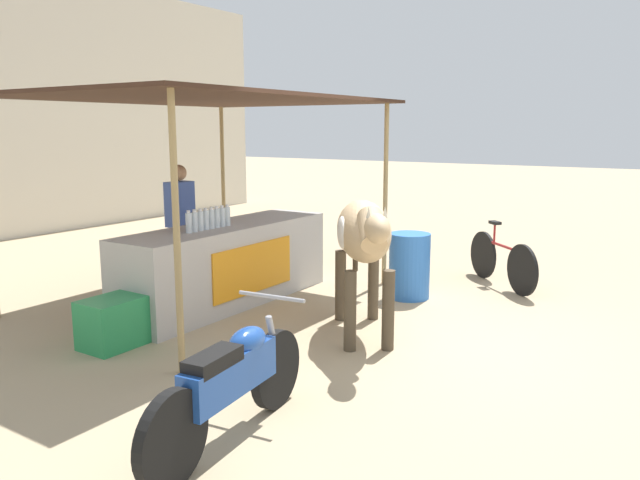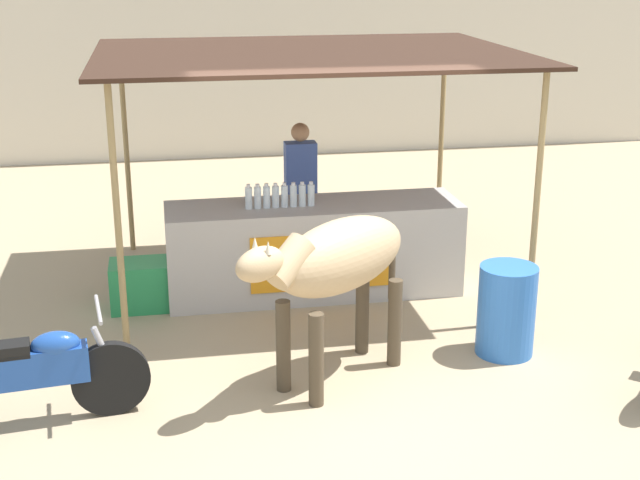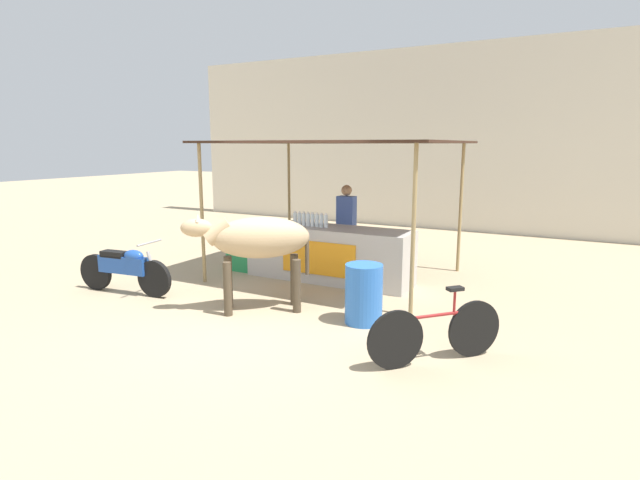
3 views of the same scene
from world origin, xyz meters
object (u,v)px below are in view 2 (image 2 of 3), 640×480
at_px(stall_counter, 314,249).
at_px(water_barrel, 506,310).
at_px(vendor_behind_counter, 301,195).
at_px(cooler_box, 141,285).
at_px(cow, 335,263).
at_px(motorcycle_parked, 30,374).

distance_m(stall_counter, water_barrel, 2.24).
height_order(vendor_behind_counter, water_barrel, vendor_behind_counter).
bearing_deg(water_barrel, stall_counter, 129.28).
distance_m(vendor_behind_counter, cooler_box, 2.04).
relative_size(stall_counter, vendor_behind_counter, 1.82).
bearing_deg(vendor_behind_counter, water_barrel, -60.05).
xyz_separation_m(cooler_box, water_barrel, (3.18, -1.64, 0.17)).
height_order(water_barrel, cow, cow).
relative_size(vendor_behind_counter, water_barrel, 2.02).
relative_size(water_barrel, motorcycle_parked, 0.45).
distance_m(cooler_box, water_barrel, 3.58).
distance_m(vendor_behind_counter, cow, 2.72).
xyz_separation_m(stall_counter, cooler_box, (-1.77, -0.10, -0.24)).
distance_m(cow, motorcycle_parked, 2.48).
xyz_separation_m(stall_counter, cow, (-0.17, -1.96, 0.55)).
xyz_separation_m(vendor_behind_counter, cooler_box, (-1.75, -0.85, -0.61)).
relative_size(water_barrel, cow, 0.49).
height_order(stall_counter, cow, cow).
height_order(cooler_box, cow, cow).
height_order(cooler_box, water_barrel, water_barrel).
bearing_deg(vendor_behind_counter, cow, -93.18).
bearing_deg(water_barrel, cow, -171.79).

